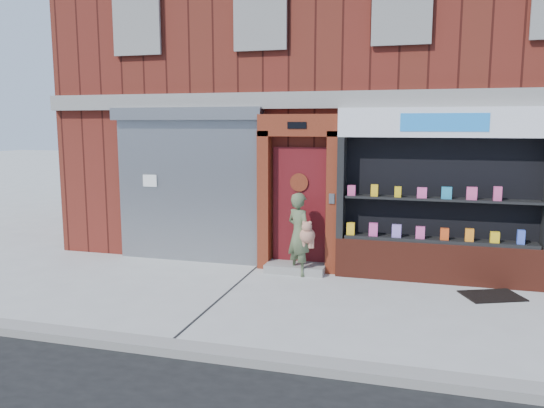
% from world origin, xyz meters
% --- Properties ---
extents(ground, '(80.00, 80.00, 0.00)m').
position_xyz_m(ground, '(0.00, 0.00, 0.00)').
color(ground, '#9E9E99').
rests_on(ground, ground).
extents(curb, '(60.00, 0.30, 0.12)m').
position_xyz_m(curb, '(0.00, -2.15, 0.06)').
color(curb, gray).
rests_on(curb, ground).
extents(building, '(12.00, 8.16, 8.00)m').
position_xyz_m(building, '(-0.00, 5.99, 4.00)').
color(building, '#5C1C15').
rests_on(building, ground).
extents(shutter_bay, '(3.10, 0.30, 3.04)m').
position_xyz_m(shutter_bay, '(-3.00, 1.93, 1.72)').
color(shutter_bay, gray).
rests_on(shutter_bay, ground).
extents(red_door_bay, '(1.52, 0.58, 2.90)m').
position_xyz_m(red_door_bay, '(-0.75, 1.86, 1.46)').
color(red_door_bay, '#5E1F10').
rests_on(red_door_bay, ground).
extents(pharmacy_bay, '(3.50, 0.41, 3.00)m').
position_xyz_m(pharmacy_bay, '(1.75, 1.81, 1.37)').
color(pharmacy_bay, maroon).
rests_on(pharmacy_bay, ground).
extents(woman, '(0.66, 0.62, 1.51)m').
position_xyz_m(woman, '(-0.64, 1.54, 0.76)').
color(woman, '#505E3E').
rests_on(woman, ground).
extents(doormat, '(1.06, 0.91, 0.02)m').
position_xyz_m(doormat, '(2.59, 1.15, 0.01)').
color(doormat, black).
rests_on(doormat, ground).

